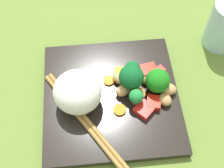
# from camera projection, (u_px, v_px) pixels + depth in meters

# --- Properties ---
(ground_plane) EXTENTS (1.10, 1.10, 0.02)m
(ground_plane) POSITION_uv_depth(u_px,v_px,m) (111.00, 101.00, 0.61)
(ground_plane) COLOR olive
(square_plate) EXTENTS (0.28, 0.28, 0.02)m
(square_plate) POSITION_uv_depth(u_px,v_px,m) (111.00, 97.00, 0.59)
(square_plate) COLOR black
(square_plate) RESTS_ON ground_plane
(rice_mound) EXTENTS (0.11, 0.12, 0.08)m
(rice_mound) POSITION_uv_depth(u_px,v_px,m) (78.00, 92.00, 0.54)
(rice_mound) COLOR white
(rice_mound) RESTS_ON square_plate
(broccoli_floret_0) EXTENTS (0.05, 0.05, 0.06)m
(broccoli_floret_0) POSITION_uv_depth(u_px,v_px,m) (131.00, 77.00, 0.56)
(broccoli_floret_0) COLOR #81B856
(broccoli_floret_0) RESTS_ON square_plate
(broccoli_floret_1) EXTENTS (0.05, 0.05, 0.06)m
(broccoli_floret_1) POSITION_uv_depth(u_px,v_px,m) (158.00, 81.00, 0.56)
(broccoli_floret_1) COLOR #52954B
(broccoli_floret_1) RESTS_ON square_plate
(broccoli_floret_2) EXTENTS (0.03, 0.03, 0.04)m
(broccoli_floret_2) POSITION_uv_depth(u_px,v_px,m) (136.00, 97.00, 0.55)
(broccoli_floret_2) COLOR #7FB758
(broccoli_floret_2) RESTS_ON square_plate
(broccoli_floret_3) EXTENTS (0.03, 0.03, 0.05)m
(broccoli_floret_3) POSITION_uv_depth(u_px,v_px,m) (132.00, 69.00, 0.58)
(broccoli_floret_3) COLOR #69A046
(broccoli_floret_3) RESTS_ON square_plate
(carrot_slice_0) EXTENTS (0.03, 0.03, 0.00)m
(carrot_slice_0) POSITION_uv_depth(u_px,v_px,m) (109.00, 81.00, 0.60)
(carrot_slice_0) COLOR orange
(carrot_slice_0) RESTS_ON square_plate
(carrot_slice_1) EXTENTS (0.03, 0.03, 0.00)m
(carrot_slice_1) POSITION_uv_depth(u_px,v_px,m) (120.00, 72.00, 0.61)
(carrot_slice_1) COLOR orange
(carrot_slice_1) RESTS_ON square_plate
(carrot_slice_2) EXTENTS (0.03, 0.03, 0.00)m
(carrot_slice_2) POSITION_uv_depth(u_px,v_px,m) (139.00, 94.00, 0.58)
(carrot_slice_2) COLOR orange
(carrot_slice_2) RESTS_ON square_plate
(carrot_slice_3) EXTENTS (0.03, 0.03, 0.00)m
(carrot_slice_3) POSITION_uv_depth(u_px,v_px,m) (120.00, 110.00, 0.56)
(carrot_slice_3) COLOR orange
(carrot_slice_3) RESTS_ON square_plate
(pepper_chunk_0) EXTENTS (0.03, 0.03, 0.02)m
(pepper_chunk_0) POSITION_uv_depth(u_px,v_px,m) (148.00, 71.00, 0.60)
(pepper_chunk_0) COLOR red
(pepper_chunk_0) RESTS_ON square_plate
(pepper_chunk_1) EXTENTS (0.03, 0.03, 0.02)m
(pepper_chunk_1) POSITION_uv_depth(u_px,v_px,m) (158.00, 73.00, 0.60)
(pepper_chunk_1) COLOR red
(pepper_chunk_1) RESTS_ON square_plate
(pepper_chunk_2) EXTENTS (0.03, 0.03, 0.01)m
(pepper_chunk_2) POSITION_uv_depth(u_px,v_px,m) (154.00, 102.00, 0.57)
(pepper_chunk_2) COLOR red
(pepper_chunk_2) RESTS_ON square_plate
(pepper_chunk_3) EXTENTS (0.04, 0.04, 0.01)m
(pepper_chunk_3) POSITION_uv_depth(u_px,v_px,m) (144.00, 109.00, 0.56)
(pepper_chunk_3) COLOR red
(pepper_chunk_3) RESTS_ON square_plate
(chicken_piece_0) EXTENTS (0.03, 0.04, 0.02)m
(chicken_piece_0) POSITION_uv_depth(u_px,v_px,m) (123.00, 92.00, 0.57)
(chicken_piece_0) COLOR tan
(chicken_piece_0) RESTS_ON square_plate
(chicken_piece_1) EXTENTS (0.04, 0.04, 0.02)m
(chicken_piece_1) POSITION_uv_depth(u_px,v_px,m) (121.00, 79.00, 0.59)
(chicken_piece_1) COLOR tan
(chicken_piece_1) RESTS_ON square_plate
(chicken_piece_2) EXTENTS (0.04, 0.03, 0.02)m
(chicken_piece_2) POSITION_uv_depth(u_px,v_px,m) (165.00, 99.00, 0.57)
(chicken_piece_2) COLOR tan
(chicken_piece_2) RESTS_ON square_plate
(chicken_piece_3) EXTENTS (0.02, 0.02, 0.02)m
(chicken_piece_3) POSITION_uv_depth(u_px,v_px,m) (147.00, 80.00, 0.59)
(chicken_piece_3) COLOR tan
(chicken_piece_3) RESTS_ON square_plate
(chicken_piece_4) EXTENTS (0.03, 0.04, 0.02)m
(chicken_piece_4) POSITION_uv_depth(u_px,v_px,m) (168.00, 89.00, 0.58)
(chicken_piece_4) COLOR tan
(chicken_piece_4) RESTS_ON square_plate
(chopstick_pair) EXTENTS (0.22, 0.14, 0.01)m
(chopstick_pair) POSITION_uv_depth(u_px,v_px,m) (84.00, 119.00, 0.55)
(chopstick_pair) COLOR olive
(chopstick_pair) RESTS_ON square_plate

